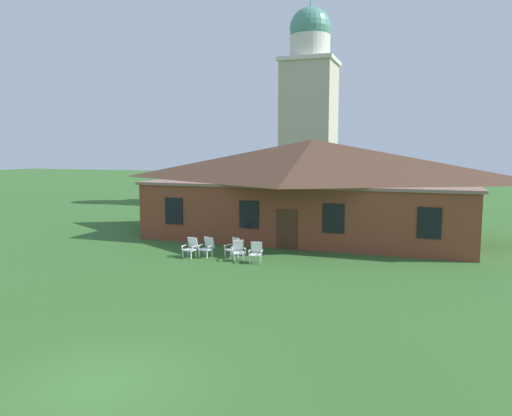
% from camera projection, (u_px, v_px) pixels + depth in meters
% --- Properties ---
extents(ground_plane, '(200.00, 200.00, 0.00)m').
position_uv_depth(ground_plane, '(99.00, 386.00, 10.69)').
color(ground_plane, '#336028').
extents(brick_building, '(19.02, 10.40, 5.86)m').
position_uv_depth(brick_building, '(312.00, 186.00, 29.70)').
color(brick_building, brown).
rests_on(brick_building, ground).
extents(dome_tower, '(5.18, 5.18, 19.48)m').
position_uv_depth(dome_tower, '(309.00, 111.00, 46.31)').
color(dome_tower, '#BCB29E').
rests_on(dome_tower, ground).
extents(lawn_chair_by_porch, '(0.69, 0.72, 0.96)m').
position_uv_depth(lawn_chair_by_porch, '(191.00, 247.00, 23.48)').
color(lawn_chair_by_porch, white).
rests_on(lawn_chair_by_porch, ground).
extents(lawn_chair_near_door, '(0.71, 0.75, 0.96)m').
position_uv_depth(lawn_chair_near_door, '(207.00, 247.00, 23.58)').
color(lawn_chair_near_door, white).
rests_on(lawn_chair_near_door, ground).
extents(lawn_chair_left_end, '(0.83, 0.86, 0.96)m').
position_uv_depth(lawn_chair_left_end, '(234.00, 247.00, 23.49)').
color(lawn_chair_left_end, silver).
rests_on(lawn_chair_left_end, ground).
extents(lawn_chair_middle, '(0.83, 0.86, 0.96)m').
position_uv_depth(lawn_chair_middle, '(239.00, 250.00, 22.80)').
color(lawn_chair_middle, white).
rests_on(lawn_chair_middle, ground).
extents(lawn_chair_right_end, '(0.72, 0.77, 0.96)m').
position_uv_depth(lawn_chair_right_end, '(256.00, 252.00, 22.35)').
color(lawn_chair_right_end, silver).
rests_on(lawn_chair_right_end, ground).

